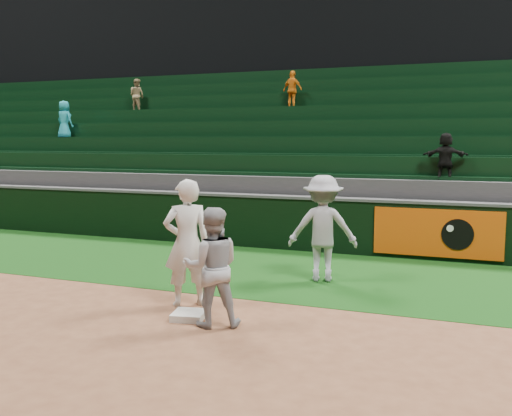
{
  "coord_description": "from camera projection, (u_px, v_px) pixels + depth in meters",
  "views": [
    {
      "loc": [
        3.69,
        -7.27,
        2.53
      ],
      "look_at": [
        -0.0,
        2.3,
        1.3
      ],
      "focal_mm": 40.0,
      "sensor_mm": 36.0,
      "label": 1
    }
  ],
  "objects": [
    {
      "name": "foul_grass",
      "position": [
        269.0,
        270.0,
        11.14
      ],
      "size": [
        36.0,
        4.2,
        0.01
      ],
      "primitive_type": "cube",
      "color": "#0E380E",
      "rests_on": "ground"
    },
    {
      "name": "stadium_seating",
      "position": [
        339.0,
        169.0,
        16.47
      ],
      "size": [
        36.0,
        5.95,
        4.85
      ],
      "color": "#313133",
      "rests_on": "ground"
    },
    {
      "name": "first_base",
      "position": [
        189.0,
        315.0,
        8.1
      ],
      "size": [
        0.52,
        0.52,
        0.1
      ],
      "primitive_type": "cube",
      "rotation": [
        0.0,
        0.0,
        0.2
      ],
      "color": "white",
      "rests_on": "ground"
    },
    {
      "name": "field_wall",
      "position": [
        303.0,
        223.0,
        13.09
      ],
      "size": [
        36.0,
        0.45,
        1.25
      ],
      "color": "black",
      "rests_on": "ground"
    },
    {
      "name": "baserunner",
      "position": [
        212.0,
        267.0,
        7.71
      ],
      "size": [
        0.99,
        0.91,
        1.63
      ],
      "primitive_type": "imported",
      "rotation": [
        0.0,
        0.0,
        3.62
      ],
      "color": "#9EA1A8",
      "rests_on": "ground"
    },
    {
      "name": "ground",
      "position": [
        200.0,
        313.0,
        8.36
      ],
      "size": [
        70.0,
        70.0,
        0.0
      ],
      "primitive_type": "plane",
      "color": "brown",
      "rests_on": "ground"
    },
    {
      "name": "first_baseman",
      "position": [
        187.0,
        243.0,
        8.66
      ],
      "size": [
        0.85,
        0.8,
        1.95
      ],
      "primitive_type": "imported",
      "rotation": [
        0.0,
        0.0,
        3.8
      ],
      "color": "silver",
      "rests_on": "ground"
    },
    {
      "name": "base_coach",
      "position": [
        323.0,
        228.0,
        10.17
      ],
      "size": [
        1.36,
        0.98,
        1.9
      ],
      "primitive_type": "imported",
      "rotation": [
        0.0,
        0.0,
        3.39
      ],
      "color": "#999BA6",
      "rests_on": "foul_grass"
    },
    {
      "name": "upper_deck",
      "position": [
        386.0,
        56.0,
        23.81
      ],
      "size": [
        40.0,
        12.0,
        12.0
      ],
      "primitive_type": "cube",
      "color": "black",
      "rests_on": "ground"
    }
  ]
}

